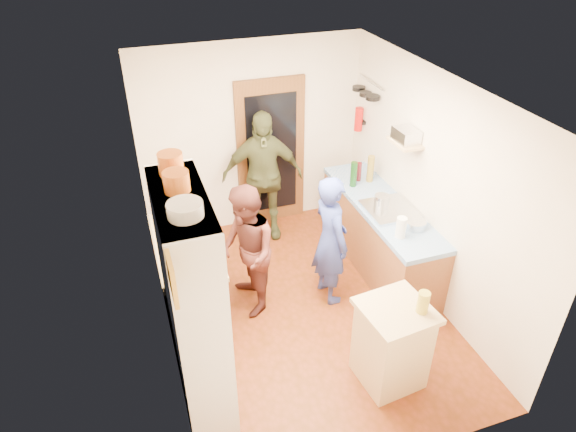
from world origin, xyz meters
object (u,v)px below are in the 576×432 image
hutch_body (194,308)px  right_counter_base (379,236)px  island_base (391,346)px  person_hob (334,240)px  person_left (248,250)px  person_back (263,176)px

hutch_body → right_counter_base: 2.90m
island_base → right_counter_base: bearing=66.2°
person_hob → right_counter_base: bearing=-70.2°
person_left → hutch_body: bearing=-34.7°
hutch_body → island_base: bearing=-12.8°
right_counter_base → person_hob: (-0.80, -0.38, 0.37)m
person_hob → person_back: bearing=8.2°
person_hob → island_base: bearing=176.4°
right_counter_base → person_back: 1.69m
person_left → person_back: (0.58, 1.34, 0.13)m
person_back → island_base: bearing=-71.3°
hutch_body → person_left: bearing=55.1°
person_hob → hutch_body: bearing=112.8°
island_base → person_left: size_ratio=0.55×
right_counter_base → island_base: 1.86m
hutch_body → right_counter_base: size_ratio=1.00×
person_hob → person_back: size_ratio=0.87×
right_counter_base → island_base: island_base is taller
person_hob → person_back: 1.55m
person_left → person_back: person_back is taller
hutch_body → right_counter_base: (2.50, 1.30, -0.68)m
island_base → hutch_body: bearing=167.2°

